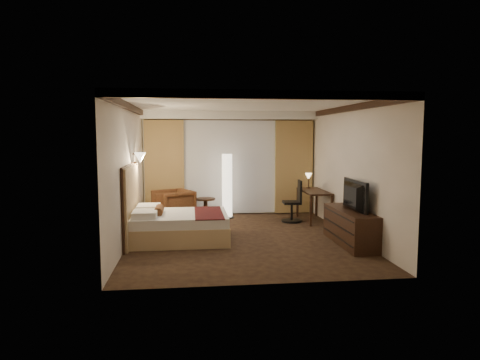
{
  "coord_description": "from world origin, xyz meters",
  "views": [
    {
      "loc": [
        -1.04,
        -8.51,
        2.09
      ],
      "look_at": [
        0.0,
        0.4,
        1.15
      ],
      "focal_mm": 32.0,
      "sensor_mm": 36.0,
      "label": 1
    }
  ],
  "objects": [
    {
      "name": "headboard",
      "position": [
        -2.2,
        -0.06,
        0.75
      ],
      "size": [
        0.12,
        1.77,
        1.5
      ],
      "primitive_type": null,
      "color": "tan",
      "rests_on": "floor"
    },
    {
      "name": "television",
      "position": [
        1.97,
        -0.74,
        0.99
      ],
      "size": [
        0.66,
        1.13,
        0.15
      ],
      "primitive_type": "imported",
      "rotation": [
        0.0,
        0.0,
        1.56
      ],
      "color": "black",
      "rests_on": "dresser"
    },
    {
      "name": "right_wall",
      "position": [
        2.25,
        0.0,
        1.35
      ],
      "size": [
        0.02,
        5.5,
        2.7
      ],
      "primitive_type": "cube",
      "color": "beige",
      "rests_on": "floor"
    },
    {
      "name": "desk",
      "position": [
        1.95,
        1.53,
        0.38
      ],
      "size": [
        0.55,
        1.32,
        0.75
      ],
      "primitive_type": null,
      "color": "black",
      "rests_on": "floor"
    },
    {
      "name": "armchair",
      "position": [
        -1.46,
        1.87,
        0.43
      ],
      "size": [
        1.07,
        1.09,
        0.85
      ],
      "primitive_type": "imported",
      "rotation": [
        0.0,
        0.0,
        -1.11
      ],
      "color": "#482315",
      "rests_on": "floor"
    },
    {
      "name": "dresser",
      "position": [
        2.0,
        -0.74,
        0.34
      ],
      "size": [
        0.5,
        1.73,
        0.67
      ],
      "primitive_type": null,
      "color": "black",
      "rests_on": "floor"
    },
    {
      "name": "ceiling",
      "position": [
        0.0,
        0.0,
        2.7
      ],
      "size": [
        4.5,
        5.5,
        0.01
      ],
      "primitive_type": "cube",
      "color": "white",
      "rests_on": "back_wall"
    },
    {
      "name": "floor_lamp",
      "position": [
        -0.12,
        2.17,
        0.82
      ],
      "size": [
        0.34,
        0.34,
        1.63
      ],
      "primitive_type": null,
      "color": "white",
      "rests_on": "floor"
    },
    {
      "name": "floor",
      "position": [
        0.0,
        0.0,
        0.0
      ],
      "size": [
        4.5,
        5.5,
        0.01
      ],
      "primitive_type": "cube",
      "color": "black",
      "rests_on": "ground"
    },
    {
      "name": "wall_sconce",
      "position": [
        -2.09,
        0.67,
        1.62
      ],
      "size": [
        0.24,
        0.24,
        0.24
      ],
      "primitive_type": null,
      "color": "white",
      "rests_on": "left_wall"
    },
    {
      "name": "curtain_left_drape",
      "position": [
        -1.7,
        2.61,
        1.25
      ],
      "size": [
        1.0,
        0.14,
        2.45
      ],
      "primitive_type": "cube",
      "color": "#A9784D",
      "rests_on": "back_wall"
    },
    {
      "name": "soffit",
      "position": [
        0.0,
        2.5,
        2.6
      ],
      "size": [
        4.5,
        0.5,
        0.2
      ],
      "primitive_type": "cube",
      "color": "white",
      "rests_on": "ceiling"
    },
    {
      "name": "office_chair",
      "position": [
        1.39,
        1.48,
        0.51
      ],
      "size": [
        0.53,
        0.53,
        1.02
      ],
      "primitive_type": null,
      "rotation": [
        0.0,
        0.0,
        -0.08
      ],
      "color": "black",
      "rests_on": "floor"
    },
    {
      "name": "bed",
      "position": [
        -1.25,
        -0.06,
        0.27
      ],
      "size": [
        1.88,
        1.47,
        0.55
      ],
      "primitive_type": null,
      "color": "white",
      "rests_on": "floor"
    },
    {
      "name": "left_wall",
      "position": [
        -2.25,
        0.0,
        1.35
      ],
      "size": [
        0.02,
        5.5,
        2.7
      ],
      "primitive_type": "cube",
      "color": "beige",
      "rests_on": "floor"
    },
    {
      "name": "side_table",
      "position": [
        -0.67,
        2.02,
        0.27
      ],
      "size": [
        0.48,
        0.48,
        0.53
      ],
      "primitive_type": null,
      "color": "black",
      "rests_on": "floor"
    },
    {
      "name": "crown_molding",
      "position": [
        0.0,
        0.0,
        2.64
      ],
      "size": [
        4.5,
        5.5,
        0.12
      ],
      "primitive_type": null,
      "color": "black",
      "rests_on": "ceiling"
    },
    {
      "name": "back_wall",
      "position": [
        0.0,
        2.75,
        1.35
      ],
      "size": [
        4.5,
        0.02,
        2.7
      ],
      "primitive_type": "cube",
      "color": "beige",
      "rests_on": "floor"
    },
    {
      "name": "curtain_sheer",
      "position": [
        0.0,
        2.67,
        1.25
      ],
      "size": [
        2.48,
        0.04,
        2.45
      ],
      "primitive_type": "cube",
      "color": "silver",
      "rests_on": "back_wall"
    },
    {
      "name": "desk_lamp",
      "position": [
        1.95,
        2.04,
        0.92
      ],
      "size": [
        0.18,
        0.18,
        0.34
      ],
      "primitive_type": null,
      "color": "#FFD899",
      "rests_on": "desk"
    },
    {
      "name": "curtain_right_drape",
      "position": [
        1.7,
        2.61,
        1.25
      ],
      "size": [
        1.0,
        0.14,
        2.45
      ],
      "primitive_type": "cube",
      "color": "#A9784D",
      "rests_on": "back_wall"
    }
  ]
}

